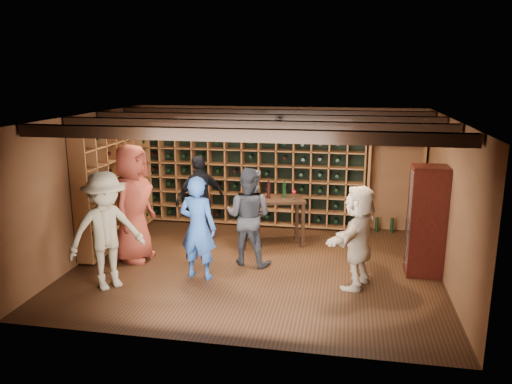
% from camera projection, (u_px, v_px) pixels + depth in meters
% --- Properties ---
extents(ground, '(6.00, 6.00, 0.00)m').
position_uv_depth(ground, '(256.00, 267.00, 8.40)').
color(ground, '#341C0E').
rests_on(ground, ground).
extents(room_shell, '(6.00, 6.00, 6.00)m').
position_uv_depth(room_shell, '(256.00, 122.00, 7.88)').
color(room_shell, brown).
rests_on(room_shell, ground).
extents(wine_rack_back, '(4.65, 0.30, 2.20)m').
position_uv_depth(wine_rack_back, '(251.00, 172.00, 10.45)').
color(wine_rack_back, brown).
rests_on(wine_rack_back, ground).
extents(wine_rack_left, '(0.30, 2.65, 2.20)m').
position_uv_depth(wine_rack_left, '(117.00, 183.00, 9.42)').
color(wine_rack_left, brown).
rests_on(wine_rack_left, ground).
extents(crate_shelf, '(1.20, 0.32, 2.07)m').
position_uv_depth(crate_shelf, '(397.00, 157.00, 9.83)').
color(crate_shelf, brown).
rests_on(crate_shelf, ground).
extents(display_cabinet, '(0.55, 0.50, 1.75)m').
position_uv_depth(display_cabinet, '(426.00, 223.00, 7.92)').
color(display_cabinet, '#3A0F0B').
rests_on(display_cabinet, ground).
extents(man_blue_shirt, '(0.65, 0.48, 1.65)m').
position_uv_depth(man_blue_shirt, '(198.00, 228.00, 7.78)').
color(man_blue_shirt, navy).
rests_on(man_blue_shirt, ground).
extents(man_grey_suit, '(0.91, 0.77, 1.67)m').
position_uv_depth(man_grey_suit, '(248.00, 216.00, 8.37)').
color(man_grey_suit, black).
rests_on(man_grey_suit, ground).
extents(guest_red_floral, '(0.73, 1.04, 2.03)m').
position_uv_depth(guest_red_floral, '(133.00, 203.00, 8.50)').
color(guest_red_floral, maroon).
rests_on(guest_red_floral, ground).
extents(guest_woman_black, '(1.00, 0.98, 1.69)m').
position_uv_depth(guest_woman_black, '(200.00, 199.00, 9.45)').
color(guest_woman_black, black).
rests_on(guest_woman_black, ground).
extents(guest_khaki, '(1.28, 1.29, 1.79)m').
position_uv_depth(guest_khaki, '(106.00, 231.00, 7.41)').
color(guest_khaki, '#7D7157').
rests_on(guest_khaki, ground).
extents(guest_beige, '(0.97, 1.53, 1.58)m').
position_uv_depth(guest_beige, '(358.00, 237.00, 7.48)').
color(guest_beige, '#BFA88C').
rests_on(guest_beige, ground).
extents(tasting_table, '(1.32, 0.95, 1.18)m').
position_uv_depth(tasting_table, '(271.00, 204.00, 9.30)').
color(tasting_table, black).
rests_on(tasting_table, ground).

